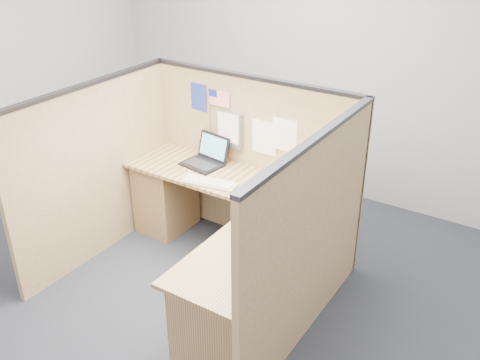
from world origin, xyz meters
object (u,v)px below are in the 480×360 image
Objects in this scene: l_desk at (225,240)px; mouse at (300,209)px; laptop at (206,157)px; keyboard at (209,183)px.

mouse is (0.55, 0.19, 0.36)m from l_desk.
laptop is at bearing 163.77° from mouse.
l_desk is 0.84m from laptop.
laptop is 1.14m from mouse.
mouse reaches higher than l_desk.
l_desk is at bearing -161.02° from mouse.
keyboard is 0.83m from mouse.
l_desk is 0.69m from mouse.
laptop is at bearing 136.81° from l_desk.
l_desk is 4.04× the size of keyboard.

